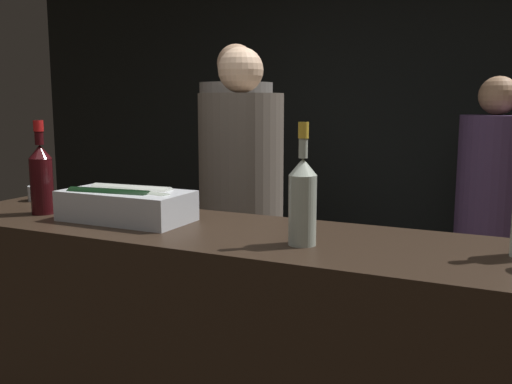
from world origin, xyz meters
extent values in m
cube|color=black|center=(0.00, 2.73, 1.40)|extent=(6.40, 0.06, 2.80)
cube|color=#B7BABF|center=(-0.45, 0.25, 1.15)|extent=(0.43, 0.22, 0.10)
cylinder|color=black|center=(-0.49, 0.20, 1.17)|extent=(0.29, 0.11, 0.07)
cylinder|color=#9EA899|center=(-0.41, 0.25, 1.17)|extent=(0.27, 0.11, 0.06)
cylinder|color=#B2B7AD|center=(-0.47, 0.29, 1.17)|extent=(0.30, 0.10, 0.08)
cylinder|color=silver|center=(-1.02, 0.41, 1.13)|extent=(0.08, 0.08, 0.06)
sphere|color=#F4C66B|center=(-1.02, 0.41, 1.13)|extent=(0.04, 0.04, 0.04)
cylinder|color=black|center=(-0.79, 0.21, 1.19)|extent=(0.08, 0.08, 0.19)
cone|color=black|center=(-0.79, 0.21, 1.32)|extent=(0.08, 0.08, 0.05)
cylinder|color=black|center=(-0.79, 0.21, 1.38)|extent=(0.03, 0.03, 0.08)
cylinder|color=maroon|center=(-0.79, 0.21, 1.40)|extent=(0.03, 0.03, 0.04)
cylinder|color=#9EA899|center=(0.19, 0.19, 1.19)|extent=(0.08, 0.08, 0.19)
cone|color=#9EA899|center=(0.19, 0.19, 1.31)|extent=(0.08, 0.08, 0.05)
cylinder|color=#9EA899|center=(0.19, 0.19, 1.38)|extent=(0.02, 0.02, 0.10)
cylinder|color=gold|center=(0.19, 0.19, 1.41)|extent=(0.03, 0.03, 0.04)
cube|color=black|center=(-0.49, 1.14, 0.40)|extent=(0.30, 0.22, 0.80)
cylinder|color=#60564C|center=(-0.49, 1.14, 1.16)|extent=(0.40, 0.40, 0.73)
sphere|color=beige|center=(-0.49, 1.14, 1.63)|extent=(0.21, 0.21, 0.21)
cube|color=black|center=(0.57, 2.15, 0.37)|extent=(0.29, 0.21, 0.73)
cylinder|color=#473356|center=(0.57, 2.15, 1.07)|extent=(0.39, 0.39, 0.68)
sphere|color=tan|center=(0.57, 2.15, 1.52)|extent=(0.21, 0.21, 0.21)
cube|color=black|center=(-0.76, 1.62, 0.42)|extent=(0.30, 0.22, 0.83)
cylinder|color=slate|center=(-0.76, 1.62, 1.21)|extent=(0.41, 0.41, 0.76)
sphere|color=tan|center=(-0.76, 1.62, 1.70)|extent=(0.21, 0.21, 0.21)
camera|label=1|loc=(0.73, -1.24, 1.48)|focal=40.00mm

